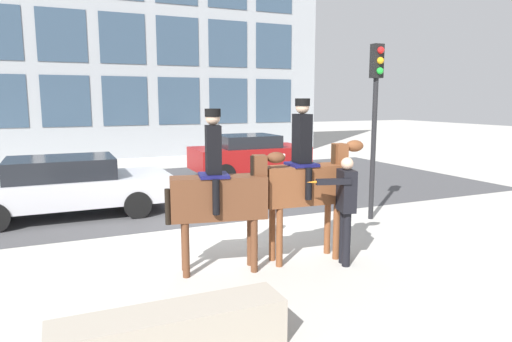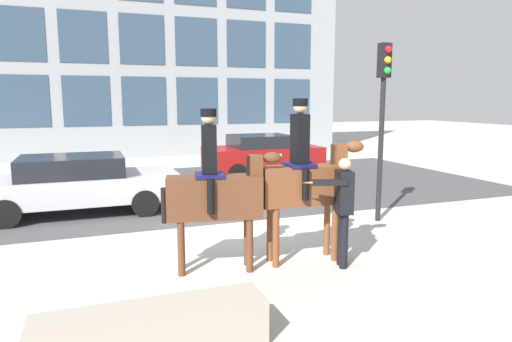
% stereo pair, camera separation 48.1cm
% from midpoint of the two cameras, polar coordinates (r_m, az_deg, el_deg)
% --- Properties ---
extents(ground_plane, '(80.00, 80.00, 0.00)m').
position_cam_midpoint_polar(ground_plane, '(9.51, -5.96, -7.50)').
color(ground_plane, '#B2AFA8').
extents(road_surface, '(19.76, 8.50, 0.01)m').
position_cam_midpoint_polar(road_surface, '(13.99, -11.95, -2.32)').
color(road_surface, '#444447').
rests_on(road_surface, ground_plane).
extents(mounted_horse_lead, '(1.86, 0.73, 2.55)m').
position_cam_midpoint_polar(mounted_horse_lead, '(7.07, -6.42, -2.66)').
color(mounted_horse_lead, '#59331E').
rests_on(mounted_horse_lead, ground_plane).
extents(mounted_horse_companion, '(1.89, 0.65, 2.70)m').
position_cam_midpoint_polar(mounted_horse_companion, '(7.54, 4.60, -1.06)').
color(mounted_horse_companion, brown).
rests_on(mounted_horse_companion, ground_plane).
extents(pedestrian_bystander, '(0.90, 0.44, 1.77)m').
position_cam_midpoint_polar(pedestrian_bystander, '(7.43, 9.29, -3.90)').
color(pedestrian_bystander, black).
rests_on(pedestrian_bystander, ground_plane).
extents(street_car_near_lane, '(4.63, 1.97, 1.37)m').
position_cam_midpoint_polar(street_car_near_lane, '(11.51, -23.77, -1.63)').
color(street_car_near_lane, '#B7B7BC').
rests_on(street_car_near_lane, ground_plane).
extents(street_car_far_lane, '(3.93, 1.99, 1.48)m').
position_cam_midpoint_polar(street_car_far_lane, '(15.78, -1.77, 2.02)').
color(street_car_far_lane, maroon).
rests_on(street_car_far_lane, ground_plane).
extents(traffic_light, '(0.24, 0.29, 3.86)m').
position_cam_midpoint_polar(traffic_light, '(10.34, 13.42, 8.23)').
color(traffic_light, black).
rests_on(traffic_light, ground_plane).
extents(planter_ledge, '(2.44, 0.56, 0.52)m').
position_cam_midpoint_polar(planter_ledge, '(5.18, -13.26, -19.18)').
color(planter_ledge, '#9E9384').
rests_on(planter_ledge, ground_plane).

